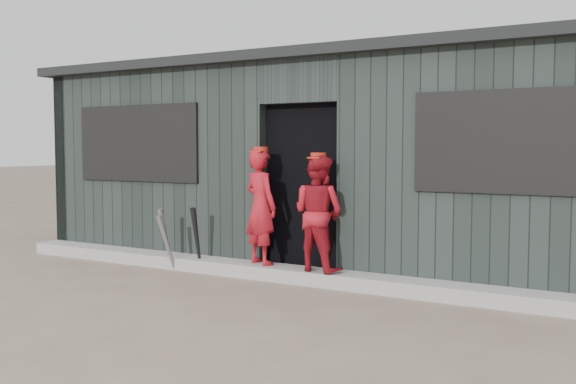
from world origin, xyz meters
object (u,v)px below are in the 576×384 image
Objects in this scene: player_grey_back at (365,224)px; dugout at (351,163)px; bat_right at (197,239)px; player_red_left at (261,207)px; player_red_right at (318,213)px; bat_mid at (167,243)px; bat_left at (166,238)px.

dugout is at bearing -53.78° from player_grey_back.
player_red_left is (0.83, 0.12, 0.42)m from bat_right.
bat_right is at bearing 30.35° from player_red_left.
player_grey_back is at bearing -127.41° from player_red_left.
dugout reaches higher than player_red_left.
player_red_right is 1.80m from dugout.
player_red_left is 0.76m from player_red_right.
player_red_right is at bearing 7.80° from bat_mid.
bat_left is 0.20m from bat_mid.
dugout is at bearing 55.64° from bat_right.
player_red_right is at bearing 3.35° from bat_left.
dugout is (0.39, 1.66, 0.47)m from player_red_left.
player_red_left is 1.77m from dugout.
dugout is (1.68, 1.81, 0.91)m from bat_left.
player_red_right is (1.59, 0.09, 0.39)m from bat_right.
bat_mid is 0.09× the size of dugout.
player_red_left is 1.22m from player_grey_back.
player_red_left reaches higher than player_red_right.
bat_mid is at bearing 26.93° from player_grey_back.
dugout reaches higher than bat_right.
bat_mid is 0.58× the size of player_grey_back.
player_red_left is 1.10× the size of player_grey_back.
player_grey_back is at bearing 18.09° from bat_left.
bat_left reaches higher than bat_mid.
bat_mid is at bearing 18.38° from player_red_right.
bat_left is 2.63m from dugout.
player_red_right reaches higher than bat_mid.
player_red_left is (1.16, 0.29, 0.47)m from bat_mid.
bat_right is at bearing 27.22° from bat_mid.
player_red_right is 0.72m from player_grey_back.
player_grey_back is at bearing 22.37° from bat_mid.
bat_mid is 1.98m from player_red_right.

